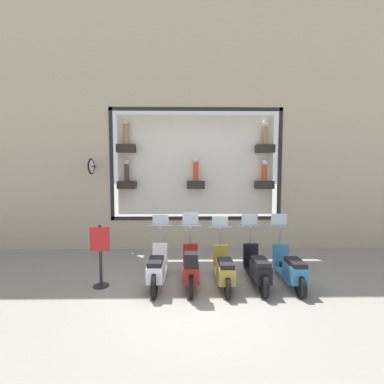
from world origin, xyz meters
name	(u,v)px	position (x,y,z in m)	size (l,w,h in m)	color
ground_plane	(201,294)	(0.00, 0.00, 0.00)	(120.00, 120.00, 0.00)	gray
building_facade	(196,98)	(3.60, 0.00, 5.24)	(1.18, 36.00, 10.23)	tan
scooter_teal_0	(290,268)	(0.40, -2.11, 0.42)	(1.79, 0.61, 1.59)	black
scooter_black_1	(257,268)	(0.40, -1.34, 0.43)	(1.80, 0.60, 1.59)	black
scooter_olive_2	(224,269)	(0.39, -0.56, 0.41)	(1.79, 0.60, 1.52)	black
scooter_red_3	(191,267)	(0.34, 0.22, 0.48)	(1.80, 0.60, 1.63)	black
scooter_white_4	(157,268)	(0.40, 1.00, 0.44)	(1.81, 0.60, 1.56)	black
shop_sign_post	(100,254)	(0.43, 2.31, 0.77)	(0.36, 0.45, 1.45)	#232326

